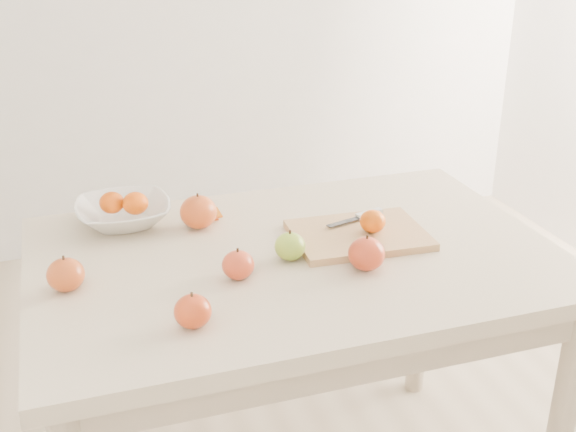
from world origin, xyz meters
name	(u,v)px	position (x,y,z in m)	size (l,w,h in m)	color
table	(295,289)	(0.00, 0.00, 0.65)	(1.20, 0.80, 0.75)	beige
cutting_board	(359,235)	(0.17, 0.02, 0.76)	(0.31, 0.23, 0.02)	tan
board_tangerine	(373,221)	(0.20, 0.01, 0.80)	(0.06, 0.06, 0.05)	#DA6107
fruit_bowl	(123,213)	(-0.36, 0.29, 0.78)	(0.23, 0.23, 0.06)	silver
bowl_tangerine_near	(112,203)	(-0.38, 0.30, 0.81)	(0.06, 0.06, 0.05)	#E14107
bowl_tangerine_far	(135,203)	(-0.33, 0.27, 0.81)	(0.06, 0.06, 0.06)	#E94E08
orange_peel_a	(209,216)	(-0.14, 0.26, 0.75)	(0.06, 0.04, 0.00)	#D0630E
orange_peel_b	(209,220)	(-0.15, 0.24, 0.75)	(0.04, 0.04, 0.00)	#D2490E
paring_knife	(365,215)	(0.22, 0.09, 0.78)	(0.17, 0.07, 0.01)	silver
apple_green	(290,246)	(-0.02, -0.03, 0.78)	(0.07, 0.07, 0.06)	#608E21
apple_red_b	(238,265)	(-0.16, -0.08, 0.78)	(0.07, 0.07, 0.06)	#A21A16
apple_red_c	(193,311)	(-0.29, -0.24, 0.78)	(0.07, 0.07, 0.07)	maroon
apple_red_a	(198,212)	(-0.18, 0.21, 0.79)	(0.09, 0.09, 0.08)	#A01C10
apple_red_e	(366,254)	(0.12, -0.13, 0.79)	(0.08, 0.08, 0.07)	maroon
apple_red_d	(66,275)	(-0.51, -0.02, 0.79)	(0.08, 0.08, 0.07)	#9E2110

